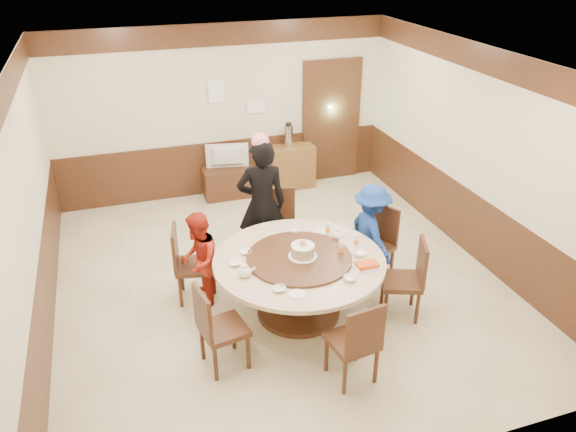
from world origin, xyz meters
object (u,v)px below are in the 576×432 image
object	(u,v)px
person_standing	(262,204)
television	(227,157)
banquet_table	(299,275)
thermos	(289,136)
person_red	(199,261)
side_cabinet	(291,167)
person_blue	(371,233)
tv_stand	(229,182)
shrimp_platter	(367,266)
birthday_cake	(303,251)

from	to	relation	value
person_standing	television	size ratio (longest dim) A/B	2.48
banquet_table	thermos	distance (m)	3.69
person_red	thermos	bearing A→B (deg)	162.20
side_cabinet	thermos	world-z (taller)	thermos
person_blue	tv_stand	size ratio (longest dim) A/B	1.52
banquet_table	shrimp_platter	world-z (taller)	shrimp_platter
person_blue	side_cabinet	size ratio (longest dim) A/B	1.61
television	thermos	size ratio (longest dim) A/B	1.87
banquet_table	shrimp_platter	bearing A→B (deg)	-32.30
shrimp_platter	television	distance (m)	3.95
shrimp_platter	side_cabinet	size ratio (longest dim) A/B	0.38
person_blue	person_standing	bearing A→B (deg)	53.89
person_red	banquet_table	bearing A→B (deg)	79.60
shrimp_platter	person_standing	bearing A→B (deg)	114.05
side_cabinet	tv_stand	bearing A→B (deg)	-178.46
person_standing	side_cabinet	bearing A→B (deg)	-110.24
birthday_cake	person_standing	bearing A→B (deg)	95.64
person_standing	birthday_cake	distance (m)	1.24
person_blue	birthday_cake	world-z (taller)	person_blue
person_blue	side_cabinet	distance (m)	3.05
birthday_cake	shrimp_platter	world-z (taller)	birthday_cake
television	thermos	bearing A→B (deg)	-167.41
tv_stand	television	distance (m)	0.45
banquet_table	television	world-z (taller)	television
television	side_cabinet	world-z (taller)	television
tv_stand	side_cabinet	distance (m)	1.13
thermos	side_cabinet	bearing A→B (deg)	0.00
tv_stand	person_blue	bearing A→B (deg)	-68.77
banquet_table	tv_stand	xyz separation A→B (m)	(-0.04, 3.48, -0.28)
banquet_table	person_red	size ratio (longest dim) A/B	1.62
person_standing	shrimp_platter	xyz separation A→B (m)	(0.73, -1.64, -0.10)
tv_stand	television	xyz separation A→B (m)	(0.00, 0.00, 0.45)
side_cabinet	shrimp_platter	bearing A→B (deg)	-96.33
side_cabinet	thermos	xyz separation A→B (m)	(-0.04, 0.00, 0.56)
person_red	television	bearing A→B (deg)	178.41
person_standing	person_blue	size ratio (longest dim) A/B	1.37
shrimp_platter	side_cabinet	world-z (taller)	shrimp_platter
person_blue	thermos	size ratio (longest dim) A/B	3.39
person_standing	person_red	distance (m)	1.21
television	banquet_table	bearing A→B (deg)	101.60
person_red	person_blue	xyz separation A→B (m)	(2.18, -0.08, 0.04)
banquet_table	tv_stand	bearing A→B (deg)	90.61
tv_stand	shrimp_platter	bearing A→B (deg)	-80.04
banquet_table	birthday_cake	distance (m)	0.32
person_red	thermos	xyz separation A→B (m)	(2.09, 2.96, 0.34)
banquet_table	person_standing	world-z (taller)	person_standing
person_standing	shrimp_platter	world-z (taller)	person_standing
birthday_cake	thermos	xyz separation A→B (m)	(1.01, 3.52, 0.08)
birthday_cake	tv_stand	bearing A→B (deg)	91.23
person_red	tv_stand	bearing A→B (deg)	178.41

